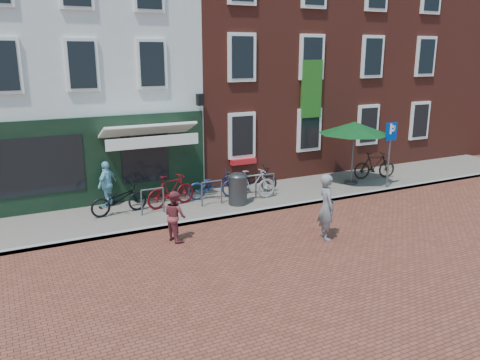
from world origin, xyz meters
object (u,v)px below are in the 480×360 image
bicycle_5 (375,165)px  parking_sign (390,144)px  woman (326,207)px  bicycle_2 (214,185)px  boy (175,216)px  litter_bin (238,187)px  bicycle_1 (171,191)px  parasol (354,126)px  bicycle_0 (119,199)px  bicycle_4 (253,180)px  cafe_person (107,184)px  bicycle_3 (253,185)px

bicycle_5 → parking_sign: bearing=172.4°
woman → bicycle_2: woman is taller
boy → parking_sign: bearing=-95.6°
litter_bin → woman: (0.88, -3.62, 0.22)m
bicycle_1 → parasol: bearing=-106.1°
woman → bicycle_0: (-4.61, 4.39, -0.34)m
parking_sign → bicycle_1: 8.13m
parking_sign → parasol: 1.46m
bicycle_0 → bicycle_4: same height
parking_sign → bicycle_5: (0.48, 1.24, -1.13)m
cafe_person → bicycle_2: bearing=126.4°
litter_bin → bicycle_2: 1.07m
parasol → woman: parasol is taller
litter_bin → bicycle_4: litter_bin is taller
litter_bin → cafe_person: bearing=156.4°
parking_sign → bicycle_0: bearing=171.5°
woman → bicycle_1: size_ratio=1.04×
bicycle_4 → cafe_person: bearing=86.3°
bicycle_2 → bicycle_4: (1.52, -0.07, 0.00)m
boy → bicycle_4: boy is taller
parking_sign → bicycle_4: 5.20m
parking_sign → woman: size_ratio=1.33×
bicycle_1 → bicycle_3: size_ratio=1.00×
cafe_person → woman: bearing=90.3°
bicycle_0 → bicycle_1: (1.69, -0.00, 0.05)m
bicycle_2 → bicycle_5: size_ratio=1.03×
cafe_person → bicycle_4: (4.95, -0.80, -0.28)m
bicycle_3 → woman: bearing=-176.8°
bicycle_3 → bicycle_5: size_ratio=1.00×
bicycle_1 → bicycle_5: 8.41m
boy → woman: bearing=-128.7°
bicycle_0 → boy: bearing=-169.9°
cafe_person → bicycle_5: cafe_person is taller
cafe_person → bicycle_2: size_ratio=0.83×
litter_bin → bicycle_5: size_ratio=0.65×
cafe_person → bicycle_3: size_ratio=0.86×
parasol → bicycle_4: (-4.00, 0.50, -1.76)m
parasol → bicycle_0: 8.98m
litter_bin → bicycle_0: 3.81m
litter_bin → bicycle_2: bearing=114.9°
cafe_person → bicycle_0: size_ratio=0.83×
parasol → bicycle_5: parasol is taller
woman → bicycle_0: woman is taller
woman → cafe_person: woman is taller
bicycle_2 → bicycle_1: bearing=105.4°
parking_sign → bicycle_3: bearing=170.6°
parking_sign → cafe_person: size_ratio=1.61×
cafe_person → bicycle_5: size_ratio=0.86×
boy → bicycle_2: (2.39, 2.83, -0.12)m
bicycle_1 → bicycle_3: same height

